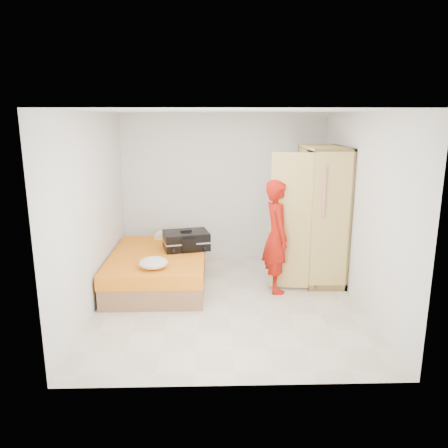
{
  "coord_description": "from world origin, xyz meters",
  "views": [
    {
      "loc": [
        -0.22,
        -5.72,
        2.52
      ],
      "look_at": [
        -0.04,
        0.49,
        1.0
      ],
      "focal_mm": 35.0,
      "sensor_mm": 36.0,
      "label": 1
    }
  ],
  "objects_px": {
    "person": "(277,236)",
    "suitcase": "(186,240)",
    "wardrobe": "(319,218)",
    "round_cushion": "(153,263)",
    "bed": "(159,269)"
  },
  "relations": [
    {
      "from": "bed",
      "to": "suitcase",
      "type": "height_order",
      "value": "suitcase"
    },
    {
      "from": "bed",
      "to": "wardrobe",
      "type": "relative_size",
      "value": 0.96
    },
    {
      "from": "person",
      "to": "suitcase",
      "type": "distance_m",
      "value": 1.46
    },
    {
      "from": "wardrobe",
      "to": "suitcase",
      "type": "distance_m",
      "value": 2.11
    },
    {
      "from": "suitcase",
      "to": "round_cushion",
      "type": "bearing_deg",
      "value": -127.16
    },
    {
      "from": "person",
      "to": "round_cushion",
      "type": "xyz_separation_m",
      "value": [
        -1.75,
        -0.4,
        -0.26
      ]
    },
    {
      "from": "person",
      "to": "round_cushion",
      "type": "bearing_deg",
      "value": 96.66
    },
    {
      "from": "bed",
      "to": "round_cushion",
      "type": "height_order",
      "value": "round_cushion"
    },
    {
      "from": "bed",
      "to": "wardrobe",
      "type": "height_order",
      "value": "wardrobe"
    },
    {
      "from": "person",
      "to": "suitcase",
      "type": "height_order",
      "value": "person"
    },
    {
      "from": "wardrobe",
      "to": "round_cushion",
      "type": "relative_size",
      "value": 5.23
    },
    {
      "from": "bed",
      "to": "wardrobe",
      "type": "distance_m",
      "value": 2.62
    },
    {
      "from": "bed",
      "to": "suitcase",
      "type": "relative_size",
      "value": 2.51
    },
    {
      "from": "wardrobe",
      "to": "round_cushion",
      "type": "height_order",
      "value": "wardrobe"
    },
    {
      "from": "wardrobe",
      "to": "suitcase",
      "type": "xyz_separation_m",
      "value": [
        -2.08,
        0.05,
        -0.36
      ]
    }
  ]
}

